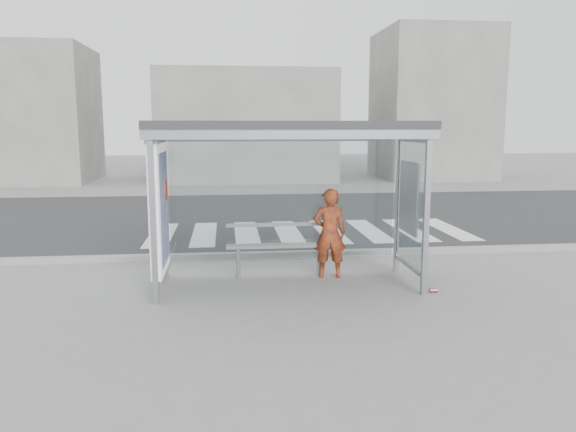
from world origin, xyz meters
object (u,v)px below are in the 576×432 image
object	(u,v)px
person	(329,233)
soda_can	(434,290)
bus_shelter	(264,162)
bench	(279,245)

from	to	relation	value
person	soda_can	world-z (taller)	person
soda_can	bus_shelter	bearing A→B (deg)	165.47
bench	soda_can	xyz separation A→B (m)	(2.29, -1.18, -0.51)
bench	soda_can	size ratio (longest dim) A/B	14.85
person	bench	xyz separation A→B (m)	(-0.85, 0.12, -0.22)
bench	soda_can	distance (m)	2.63
bus_shelter	person	distance (m)	1.71
bus_shelter	person	world-z (taller)	bus_shelter
person	bus_shelter	bearing A→B (deg)	24.10
soda_can	bench	bearing A→B (deg)	152.77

